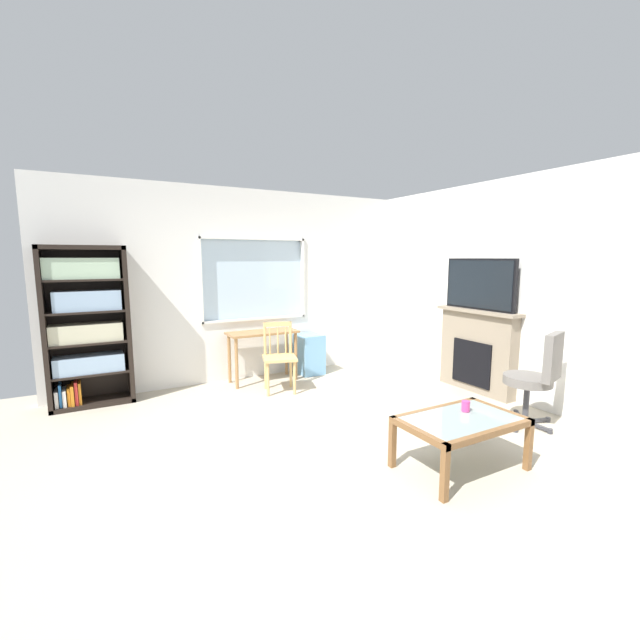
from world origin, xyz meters
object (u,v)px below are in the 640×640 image
object	(u,v)px
wooden_chair	(279,356)
tv	(480,284)
office_chair	(537,374)
coffee_table	(461,425)
plastic_drawer_unit	(309,354)
sippy_cup	(466,406)
fireplace	(477,350)
bookshelf	(86,323)
desk_under_window	(263,340)

from	to	relation	value
wooden_chair	tv	world-z (taller)	tv
tv	office_chair	xyz separation A→B (m)	(-0.41, -1.13, -0.85)
office_chair	coffee_table	distance (m)	1.39
plastic_drawer_unit	tv	world-z (taller)	tv
tv	coffee_table	bearing A→B (deg)	-142.12
sippy_cup	office_chair	bearing A→B (deg)	7.58
coffee_table	fireplace	bearing A→B (deg)	37.60
bookshelf	office_chair	xyz separation A→B (m)	(3.99, -3.01, -0.43)
tv	coffee_table	size ratio (longest dim) A/B	1.04
sippy_cup	plastic_drawer_unit	bearing A→B (deg)	87.54
coffee_table	tv	bearing A→B (deg)	37.88
office_chair	tv	bearing A→B (deg)	69.95
bookshelf	tv	bearing A→B (deg)	-23.19
plastic_drawer_unit	tv	size ratio (longest dim) A/B	0.58
desk_under_window	office_chair	distance (m)	3.44
fireplace	sippy_cup	distance (m)	2.08
wooden_chair	office_chair	distance (m)	3.00
bookshelf	coffee_table	size ratio (longest dim) A/B	1.89
office_chair	sippy_cup	bearing A→B (deg)	-172.42
tv	sippy_cup	size ratio (longest dim) A/B	11.53
bookshelf	fireplace	bearing A→B (deg)	-23.11
wooden_chair	sippy_cup	bearing A→B (deg)	-76.55
bookshelf	fireplace	xyz separation A→B (m)	(4.41, -1.88, -0.44)
wooden_chair	fireplace	world-z (taller)	fireplace
bookshelf	wooden_chair	bearing A→B (deg)	-16.06
desk_under_window	fireplace	world-z (taller)	fireplace
wooden_chair	fireplace	xyz separation A→B (m)	(2.25, -1.26, 0.08)
fireplace	office_chair	distance (m)	1.20
wooden_chair	bookshelf	bearing A→B (deg)	163.94
sippy_cup	coffee_table	bearing A→B (deg)	-148.53
fireplace	tv	world-z (taller)	tv
fireplace	tv	distance (m)	0.86
bookshelf	coffee_table	bearing A→B (deg)	-51.16
plastic_drawer_unit	desk_under_window	bearing A→B (deg)	-176.26
bookshelf	fireplace	distance (m)	4.82
wooden_chair	office_chair	xyz separation A→B (m)	(1.82, -2.39, 0.09)
fireplace	coffee_table	size ratio (longest dim) A/B	1.20
tv	coffee_table	xyz separation A→B (m)	(-1.77, -1.38, -1.03)
plastic_drawer_unit	office_chair	size ratio (longest dim) A/B	0.60
wooden_chair	coffee_table	world-z (taller)	wooden_chair
wooden_chair	fireplace	size ratio (longest dim) A/B	0.76
desk_under_window	wooden_chair	xyz separation A→B (m)	(0.02, -0.52, -0.13)
wooden_chair	coffee_table	xyz separation A→B (m)	(0.46, -2.64, -0.09)
tv	bookshelf	bearing A→B (deg)	156.81
tv	coffee_table	distance (m)	2.47
coffee_table	sippy_cup	size ratio (longest dim) A/B	11.03
coffee_table	wooden_chair	bearing A→B (deg)	99.89
fireplace	coffee_table	bearing A→B (deg)	-142.40
desk_under_window	tv	distance (m)	2.98
tv	sippy_cup	xyz separation A→B (m)	(-1.62, -1.29, -0.92)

